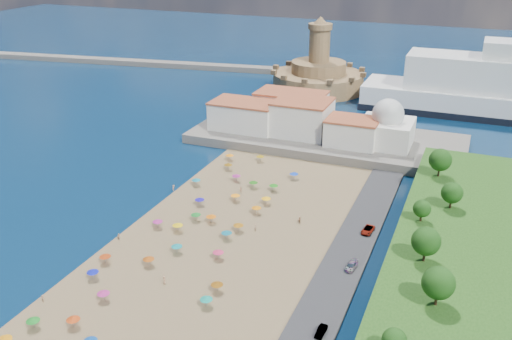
% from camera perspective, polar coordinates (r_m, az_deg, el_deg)
% --- Properties ---
extents(ground, '(700.00, 700.00, 0.00)m').
position_cam_1_polar(ground, '(134.59, -5.62, -6.74)').
color(ground, '#071938').
rests_on(ground, ground).
extents(terrace, '(90.00, 36.00, 3.00)m').
position_cam_1_polar(terrace, '(193.04, 7.03, 3.10)').
color(terrace, '#59544C').
rests_on(terrace, ground).
extents(jetty, '(18.00, 70.00, 2.40)m').
position_cam_1_polar(jetty, '(230.98, 4.08, 6.45)').
color(jetty, '#59544C').
rests_on(jetty, ground).
extents(breakwater, '(199.03, 34.77, 2.60)m').
position_cam_1_polar(breakwater, '(311.85, -10.83, 10.45)').
color(breakwater, '#59544C').
rests_on(breakwater, ground).
extents(waterfront_buildings, '(57.00, 29.00, 11.00)m').
position_cam_1_polar(waterfront_buildings, '(195.13, 3.46, 5.42)').
color(waterfront_buildings, silver).
rests_on(waterfront_buildings, terrace).
extents(domed_building, '(16.00, 16.00, 15.00)m').
position_cam_1_polar(domed_building, '(184.99, 12.96, 4.24)').
color(domed_building, silver).
rests_on(domed_building, terrace).
extents(fortress, '(40.00, 40.00, 32.40)m').
position_cam_1_polar(fortress, '(257.35, 6.24, 9.35)').
color(fortress, '#9B774D').
rests_on(fortress, ground).
extents(beach_parasols, '(30.63, 115.81, 2.20)m').
position_cam_1_polar(beach_parasols, '(126.14, -8.55, -7.96)').
color(beach_parasols, gray).
rests_on(beach_parasols, beach).
extents(beachgoers, '(39.26, 79.69, 1.83)m').
position_cam_1_polar(beachgoers, '(131.76, -7.46, -6.96)').
color(beachgoers, tan).
rests_on(beachgoers, beach).
extents(parked_cars, '(2.78, 66.11, 1.35)m').
position_cam_1_polar(parked_cars, '(118.62, 8.95, -10.62)').
color(parked_cars, gray).
rests_on(parked_cars, promenade).
extents(hillside_trees, '(14.78, 107.54, 7.63)m').
position_cam_1_polar(hillside_trees, '(113.37, 16.06, -7.76)').
color(hillside_trees, '#382314').
rests_on(hillside_trees, hillside).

